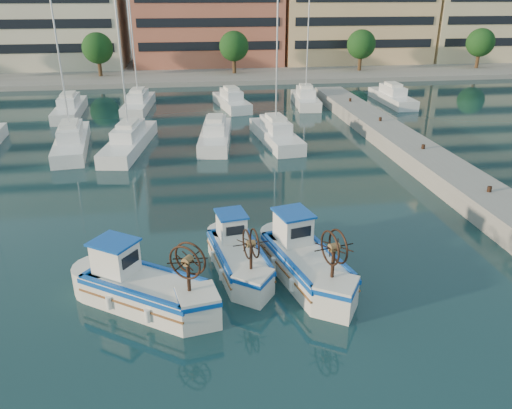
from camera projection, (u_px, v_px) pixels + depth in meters
The scene contains 6 objects.
ground at pixel (270, 290), 20.23m from camera, with size 300.00×300.00×0.00m, color #183A3F.
quay at pixel (468, 189), 28.95m from camera, with size 3.00×60.00×1.20m, color gray.
yacht_marina at pixel (182, 120), 44.42m from camera, with size 40.24×23.40×11.50m.
fishing_boat_a at pixel (142, 286), 18.94m from camera, with size 5.15×4.45×3.17m.
fishing_boat_b at pixel (238, 254), 21.39m from camera, with size 2.53×4.70×2.86m.
fishing_boat_c at pixel (305, 259), 20.74m from camera, with size 3.21×5.34×3.23m.
Camera 1 is at (-2.97, -16.96, 11.20)m, focal length 35.00 mm.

